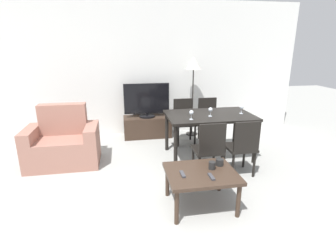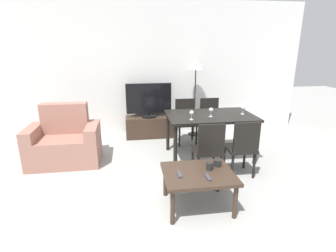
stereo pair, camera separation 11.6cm
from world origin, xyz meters
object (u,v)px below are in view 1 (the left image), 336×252
cup_white_near (212,165)px  floor_lamp (193,68)px  cup_colored_far (220,162)px  dining_table (209,119)px  dining_chair_far (208,118)px  armchair (63,144)px  tv_stand (147,127)px  dining_chair_near_right (243,145)px  coffee_table (201,176)px  wine_glass_center (210,110)px  remote_primary (211,177)px  dining_chair_near (209,148)px  tv (147,101)px  dining_chair_far_left (184,119)px  wine_glass_left (191,113)px  wine_glass_right (242,108)px  remote_secondary (183,174)px

cup_white_near → floor_lamp: bearing=80.0°
cup_colored_far → dining_table: bearing=77.0°
dining_chair_far → armchair: bearing=-166.5°
tv_stand → dining_chair_near_right: (1.17, -1.96, 0.26)m
coffee_table → wine_glass_center: 1.45m
tv_stand → remote_primary: remote_primary is taller
dining_chair_near → cup_colored_far: bearing=-94.9°
tv → dining_chair_far_left: (0.67, -0.44, -0.30)m
tv → wine_glass_left: bearing=-69.6°
wine_glass_right → tv: bearing=139.4°
dining_chair_near_right → cup_colored_far: bearing=-136.8°
remote_secondary → cup_colored_far: size_ratio=1.60×
cup_white_near → wine_glass_left: bearing=88.2°
cup_colored_far → floor_lamp: bearing=82.5°
tv → wine_glass_right: (1.46, -1.25, 0.08)m
dining_chair_near → dining_chair_near_right: size_ratio=1.00×
remote_primary → dining_chair_near: bearing=72.9°
tv_stand → tv: tv is taller
floor_lamp → dining_chair_far: bearing=-61.5°
floor_lamp → dining_chair_near: bearing=-98.2°
tv → dining_chair_far: bearing=-20.8°
coffee_table → dining_chair_near_right: dining_chair_near_right is taller
remote_secondary → wine_glass_center: size_ratio=1.03×
armchair → dining_chair_far_left: bearing=16.5°
floor_lamp → remote_primary: (-0.52, -2.70, -0.95)m
dining_chair_far_left → remote_secondary: 2.25m
armchair → dining_chair_near: size_ratio=1.29×
dining_table → dining_chair_far: dining_chair_far is taller
wine_glass_right → remote_primary: bearing=-124.5°
floor_lamp → remote_primary: size_ratio=10.77×
dining_chair_near → floor_lamp: bearing=81.8°
dining_chair_near → coffee_table: bearing=-116.0°
tv_stand → cup_colored_far: (0.63, -2.47, 0.27)m
cup_colored_far → wine_glass_left: bearing=94.9°
armchair → wine_glass_center: 2.41m
dining_chair_far → remote_primary: size_ratio=5.63×
tv_stand → floor_lamp: (0.95, -0.04, 1.19)m
dining_table → dining_chair_near_right: bearing=-71.8°
remote_primary → remote_secondary: 0.32m
dining_chair_far → tv_stand: bearing=159.1°
dining_chair_far_left → dining_table: bearing=-71.8°
dining_chair_far → wine_glass_right: (0.29, -0.80, 0.37)m
tv → wine_glass_left: (0.54, -1.45, 0.08)m
cup_white_near → wine_glass_right: 1.64m
tv → floor_lamp: bearing=-2.4°
coffee_table → dining_chair_near: 0.71m
remote_primary → cup_white_near: cup_white_near is taller
remote_primary → wine_glass_right: size_ratio=1.03×
dining_chair_far_left → floor_lamp: size_ratio=0.52×
dining_table → cup_colored_far: dining_table is taller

